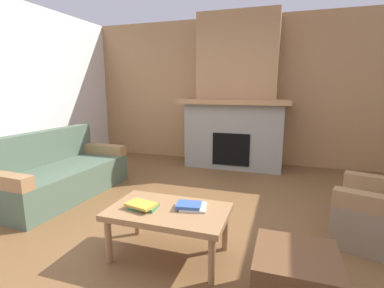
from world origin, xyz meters
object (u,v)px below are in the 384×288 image
object	(u,v)px
couch	(58,175)
coffee_table	(169,215)
ottoman	(295,281)
fireplace	(236,103)

from	to	relation	value
couch	coffee_table	bearing A→B (deg)	-23.38
couch	ottoman	xyz separation A→B (m)	(2.97, -1.15, -0.09)
couch	coffee_table	distance (m)	2.13
coffee_table	ottoman	bearing A→B (deg)	-16.80
fireplace	ottoman	bearing A→B (deg)	-73.84
fireplace	ottoman	size ratio (longest dim) A/B	5.19
fireplace	couch	xyz separation A→B (m)	(-1.98, -2.24, -0.88)
fireplace	coffee_table	xyz separation A→B (m)	(-0.03, -3.09, -0.79)
couch	ottoman	distance (m)	3.18
couch	ottoman	bearing A→B (deg)	-21.20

